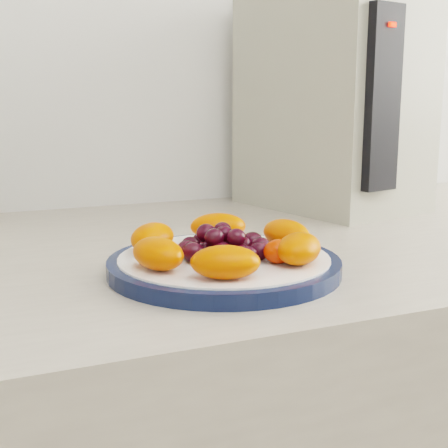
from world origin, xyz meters
name	(u,v)px	position (x,y,z in m)	size (l,w,h in m)	color
plate_rim	(224,266)	(-0.06, 1.07, 0.91)	(0.23, 0.23, 0.01)	#0D1837
plate_face	(224,265)	(-0.06, 1.07, 0.91)	(0.21, 0.21, 0.02)	white
appliance_body	(332,102)	(0.25, 1.36, 1.06)	(0.19, 0.26, 0.33)	#A4A08D
appliance_panel	(382,99)	(0.23, 1.21, 1.07)	(0.06, 0.02, 0.24)	black
appliance_led	(392,25)	(0.23, 1.20, 1.16)	(0.01, 0.01, 0.01)	#FF0C05
fruit_plate	(227,244)	(-0.06, 1.06, 0.93)	(0.20, 0.20, 0.03)	#E23B00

